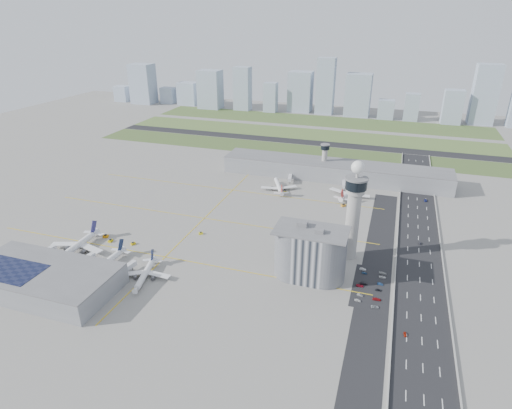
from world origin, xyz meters
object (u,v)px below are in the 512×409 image
(airplane_near_b, at_px, (104,261))
(car_lot_8, at_px, (378,290))
(airplane_near_a, at_px, (75,243))
(car_lot_10, at_px, (382,277))
(secondary_tower, at_px, (324,158))
(tug_1, at_px, (110,240))
(jet_bridge_near_0, at_px, (37,258))
(car_lot_1, at_px, (360,295))
(car_hw_0, at_px, (405,334))
(airplane_far_a, at_px, (279,184))
(tug_4, at_px, (286,192))
(tug_2, at_px, (133,243))
(car_lot_4, at_px, (364,273))
(tug_5, at_px, (343,205))
(car_lot_2, at_px, (360,286))
(control_tower, at_px, (354,207))
(jet_bridge_near_2, at_px, (119,275))
(airplane_far_b, at_px, (350,189))
(car_lot_6, at_px, (375,307))
(tug_0, at_px, (106,236))
(car_lot_5, at_px, (363,269))
(car_lot_3, at_px, (364,283))
(car_hw_2, at_px, (426,200))
(car_lot_9, at_px, (380,284))
(admin_building, at_px, (310,253))
(car_lot_11, at_px, (383,273))
(jet_bridge_far_0, at_px, (290,177))
(car_hw_4, at_px, (408,174))
(airplane_near_c, at_px, (144,271))
(car_hw_1, at_px, (420,243))
(car_lot_0, at_px, (358,300))
(car_lot_7, at_px, (377,299))
(tug_3, at_px, (201,233))
(jet_bridge_far_1, at_px, (344,183))

(airplane_near_b, xyz_separation_m, car_lot_8, (160.46, 29.43, -5.05))
(airplane_near_a, distance_m, car_lot_10, 195.15)
(secondary_tower, distance_m, tug_1, 209.58)
(airplane_near_b, distance_m, jet_bridge_near_0, 45.64)
(secondary_tower, distance_m, airplane_near_b, 226.80)
(airplane_near_b, distance_m, car_lot_10, 167.71)
(airplane_near_b, bearing_deg, tug_1, -148.85)
(car_lot_1, bearing_deg, car_hw_0, -129.09)
(airplane_far_a, distance_m, tug_4, 10.38)
(tug_2, relative_size, car_lot_4, 0.94)
(tug_5, bearing_deg, car_lot_2, 150.10)
(control_tower, height_order, jet_bridge_near_2, control_tower)
(airplane_far_b, xyz_separation_m, car_lot_6, (32.09, -151.46, -5.35))
(tug_0, distance_m, car_lot_5, 175.33)
(car_lot_3, relative_size, car_lot_10, 1.09)
(car_hw_2, bearing_deg, airplane_far_b, -172.11)
(secondary_tower, xyz_separation_m, car_lot_9, (63.11, -168.33, -18.24))
(airplane_near_a, height_order, car_lot_6, airplane_near_a)
(tug_4, relative_size, tug_5, 0.76)
(airplane_near_b, distance_m, car_lot_2, 153.26)
(car_lot_3, xyz_separation_m, car_lot_9, (9.13, 2.53, -0.05))
(admin_building, xyz_separation_m, tug_2, (-120.65, -0.39, -14.42))
(airplane_far_b, relative_size, car_lot_5, 10.71)
(jet_bridge_near_2, xyz_separation_m, car_lot_11, (146.96, 54.64, -2.20))
(jet_bridge_far_0, bearing_deg, car_hw_4, 105.28)
(car_hw_2, bearing_deg, car_lot_11, -101.47)
(admin_building, relative_size, car_lot_4, 12.99)
(secondary_tower, xyz_separation_m, airplane_near_c, (-68.99, -205.57, -13.71))
(tug_4, xyz_separation_m, tug_5, (51.87, -13.50, 0.26))
(car_hw_1, bearing_deg, car_lot_2, -123.98)
(tug_2, height_order, car_lot_0, tug_2)
(car_hw_4, bearing_deg, control_tower, -101.33)
(airplane_far_b, bearing_deg, car_lot_1, -157.48)
(admin_building, distance_m, tug_4, 130.37)
(car_lot_3, relative_size, car_lot_7, 0.95)
(airplane_near_b, height_order, airplane_far_a, airplane_near_b)
(tug_5, bearing_deg, admin_building, 134.45)
(car_lot_10, height_order, car_hw_2, car_hw_2)
(tug_4, height_order, car_lot_9, tug_4)
(car_lot_7, distance_m, car_hw_0, 28.63)
(tug_0, height_order, tug_5, tug_5)
(car_hw_0, bearing_deg, tug_1, 164.06)
(car_lot_9, bearing_deg, car_hw_0, -158.22)
(tug_3, height_order, car_hw_4, tug_3)
(airplane_far_b, xyz_separation_m, jet_bridge_far_1, (-7.73, 21.58, -3.09))
(airplane_near_a, distance_m, jet_bridge_far_0, 200.92)
(tug_2, distance_m, car_lot_1, 152.20)
(tug_0, bearing_deg, car_lot_11, 77.10)
(jet_bridge_near_2, bearing_deg, car_lot_8, -65.99)
(car_lot_5, height_order, car_hw_1, car_lot_5)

